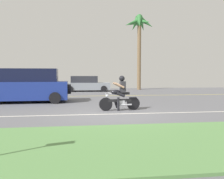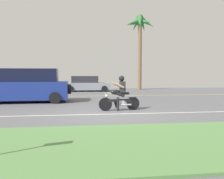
% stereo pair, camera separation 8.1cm
% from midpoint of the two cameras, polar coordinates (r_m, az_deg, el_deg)
% --- Properties ---
extents(ground, '(56.00, 30.00, 0.04)m').
position_cam_midpoint_polar(ground, '(12.63, -1.95, -3.83)').
color(ground, slate).
extents(grass_median, '(56.00, 3.80, 0.06)m').
position_cam_midpoint_polar(grass_median, '(5.73, 5.51, -12.49)').
color(grass_median, '#5B8C4C').
rests_on(grass_median, ground).
extents(lane_line_near, '(50.40, 0.12, 0.01)m').
position_cam_midpoint_polar(lane_line_near, '(9.81, -0.23, -5.84)').
color(lane_line_near, silver).
rests_on(lane_line_near, ground).
extents(lane_line_far, '(50.40, 0.12, 0.01)m').
position_cam_midpoint_polar(lane_line_far, '(18.03, -3.73, -1.51)').
color(lane_line_far, yellow).
rests_on(lane_line_far, ground).
extents(motorcyclist, '(1.87, 0.61, 1.56)m').
position_cam_midpoint_polar(motorcyclist, '(10.73, 1.72, -1.50)').
color(motorcyclist, black).
rests_on(motorcyclist, ground).
extents(suv_nearby, '(5.04, 2.26, 1.94)m').
position_cam_midpoint_polar(suv_nearby, '(14.72, -19.92, 0.79)').
color(suv_nearby, navy).
rests_on(suv_nearby, ground).
extents(parked_car_0, '(4.51, 1.93, 1.69)m').
position_cam_midpoint_polar(parked_car_0, '(21.34, -22.98, 1.09)').
color(parked_car_0, '#232328').
rests_on(parked_car_0, ground).
extents(parked_car_1, '(4.35, 2.04, 1.46)m').
position_cam_midpoint_polar(parked_car_1, '(23.04, -6.25, 1.29)').
color(parked_car_1, '#8C939E').
rests_on(parked_car_1, ground).
extents(palm_tree_1, '(3.16, 3.00, 7.77)m').
position_cam_midpoint_polar(palm_tree_1, '(25.92, 6.36, 14.19)').
color(palm_tree_1, brown).
rests_on(palm_tree_1, ground).
extents(motorcyclist_distant, '(0.77, 1.51, 1.35)m').
position_cam_midpoint_polar(motorcyclist_distant, '(17.70, -17.51, 0.07)').
color(motorcyclist_distant, black).
rests_on(motorcyclist_distant, ground).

